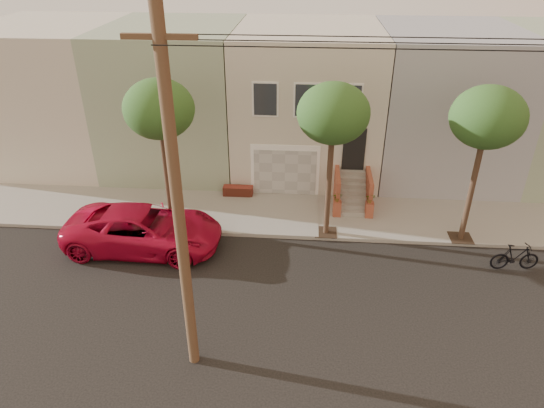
{
  "coord_description": "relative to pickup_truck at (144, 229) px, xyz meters",
  "views": [
    {
      "loc": [
        0.09,
        -13.26,
        11.03
      ],
      "look_at": [
        -1.18,
        3.0,
        1.91
      ],
      "focal_mm": 31.98,
      "sensor_mm": 36.0,
      "label": 1
    }
  ],
  "objects": [
    {
      "name": "sidewalk",
      "position": [
        6.21,
        2.88,
        -0.78
      ],
      "size": [
        40.0,
        3.7,
        0.15
      ],
      "primitive_type": "cube",
      "color": "gray",
      "rests_on": "ground"
    },
    {
      "name": "pickup_truck",
      "position": [
        0.0,
        0.0,
        0.0
      ],
      "size": [
        6.17,
        2.93,
        1.7
      ],
      "primitive_type": "imported",
      "rotation": [
        0.0,
        0.0,
        1.55
      ],
      "color": "#B10B2C",
      "rests_on": "ground"
    },
    {
      "name": "tree_mid",
      "position": [
        7.21,
        1.43,
        4.41
      ],
      "size": [
        2.7,
        2.57,
        6.3
      ],
      "color": "#2D2116",
      "rests_on": "sidewalk"
    },
    {
      "name": "motorcycle",
      "position": [
        14.17,
        -0.36,
        -0.31
      ],
      "size": [
        1.85,
        0.67,
        1.09
      ],
      "primitive_type": "imported",
      "rotation": [
        0.0,
        0.0,
        1.66
      ],
      "color": "black",
      "rests_on": "ground"
    },
    {
      "name": "house_row",
      "position": [
        6.22,
        8.72,
        2.79
      ],
      "size": [
        33.1,
        11.7,
        7.0
      ],
      "color": "#BAAF9F",
      "rests_on": "sidewalk"
    },
    {
      "name": "tree_left",
      "position": [
        0.71,
        1.43,
        4.41
      ],
      "size": [
        2.7,
        2.57,
        6.3
      ],
      "color": "#2D2116",
      "rests_on": "sidewalk"
    },
    {
      "name": "tree_right",
      "position": [
        12.71,
        1.43,
        4.41
      ],
      "size": [
        2.7,
        2.57,
        6.3
      ],
      "color": "#2D2116",
      "rests_on": "sidewalk"
    },
    {
      "name": "ground",
      "position": [
        6.21,
        -2.47,
        -0.85
      ],
      "size": [
        90.0,
        90.0,
        0.0
      ],
      "primitive_type": "plane",
      "color": "black",
      "rests_on": "ground"
    }
  ]
}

